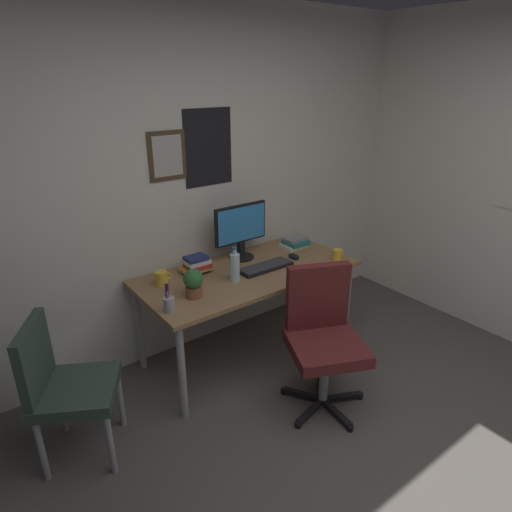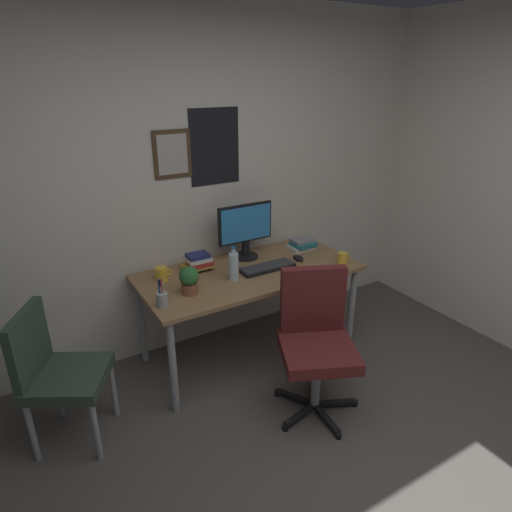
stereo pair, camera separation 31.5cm
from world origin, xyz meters
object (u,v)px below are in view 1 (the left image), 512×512
(monitor, at_px, (241,229))
(book_stack_right, at_px, (295,243))
(computer_mouse, at_px, (294,256))
(coffee_mug_near, at_px, (338,255))
(pen_cup, at_px, (169,304))
(office_chair, at_px, (322,332))
(water_bottle, at_px, (235,267))
(potted_plant, at_px, (193,282))
(side_chair, at_px, (63,383))
(keyboard, at_px, (266,267))
(coffee_mug_far, at_px, (162,278))
(book_stack_left, at_px, (196,264))

(monitor, height_order, book_stack_right, monitor)
(computer_mouse, relative_size, coffee_mug_near, 1.00)
(monitor, bearing_deg, pen_cup, -152.76)
(computer_mouse, bearing_deg, office_chair, -116.99)
(computer_mouse, relative_size, water_bottle, 0.44)
(computer_mouse, bearing_deg, potted_plant, -174.35)
(side_chair, xyz_separation_m, keyboard, (1.54, 0.15, 0.24))
(computer_mouse, xyz_separation_m, pen_cup, (-1.17, -0.17, 0.04))
(side_chair, distance_m, computer_mouse, 1.86)
(office_chair, xyz_separation_m, side_chair, (-1.49, 0.52, -0.03))
(side_chair, distance_m, coffee_mug_near, 2.10)
(computer_mouse, height_order, coffee_mug_near, coffee_mug_near)
(computer_mouse, distance_m, potted_plant, 0.96)
(coffee_mug_far, relative_size, book_stack_right, 0.56)
(office_chair, distance_m, keyboard, 0.70)
(keyboard, xyz_separation_m, potted_plant, (-0.66, -0.07, 0.09))
(potted_plant, bearing_deg, coffee_mug_far, 107.78)
(book_stack_right, bearing_deg, water_bottle, -163.28)
(coffee_mug_near, xyz_separation_m, book_stack_left, (-0.99, 0.48, 0.01))
(side_chair, relative_size, book_stack_right, 4.01)
(side_chair, distance_m, keyboard, 1.56)
(monitor, relative_size, keyboard, 1.07)
(potted_plant, distance_m, pen_cup, 0.24)
(water_bottle, height_order, book_stack_left, water_bottle)
(keyboard, bearing_deg, side_chair, -174.53)
(book_stack_right, bearing_deg, book_stack_left, 176.64)
(pen_cup, bearing_deg, computer_mouse, 8.44)
(keyboard, height_order, pen_cup, pen_cup)
(coffee_mug_far, relative_size, potted_plant, 0.62)
(monitor, height_order, coffee_mug_near, monitor)
(water_bottle, bearing_deg, side_chair, -174.72)
(office_chair, relative_size, potted_plant, 4.87)
(side_chair, xyz_separation_m, book_stack_left, (1.09, 0.40, 0.29))
(water_bottle, height_order, coffee_mug_far, water_bottle)
(water_bottle, bearing_deg, pen_cup, -168.08)
(pen_cup, bearing_deg, keyboard, 10.00)
(computer_mouse, bearing_deg, book_stack_left, 162.83)
(computer_mouse, xyz_separation_m, coffee_mug_near, (0.24, -0.24, 0.03))
(potted_plant, bearing_deg, office_chair, -44.42)
(monitor, xyz_separation_m, water_bottle, (-0.27, -0.32, -0.13))
(computer_mouse, height_order, potted_plant, potted_plant)
(office_chair, xyz_separation_m, coffee_mug_far, (-0.70, 0.88, 0.25))
(office_chair, bearing_deg, keyboard, 85.67)
(side_chair, xyz_separation_m, potted_plant, (0.88, 0.07, 0.33))
(office_chair, height_order, book_stack_right, office_chair)
(keyboard, height_order, book_stack_left, book_stack_left)
(pen_cup, bearing_deg, coffee_mug_near, -2.85)
(computer_mouse, distance_m, coffee_mug_near, 0.34)
(coffee_mug_near, bearing_deg, computer_mouse, 134.21)
(pen_cup, bearing_deg, book_stack_left, 43.63)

